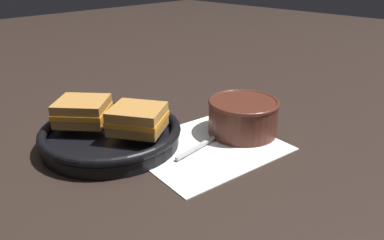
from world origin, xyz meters
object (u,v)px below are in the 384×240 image
object	(u,v)px
skillet	(111,135)
sandwich_near_left	(138,119)
spoon	(214,137)
soup_bowl	(243,115)
sandwich_near_right	(83,111)

from	to	relation	value
skillet	sandwich_near_left	xyz separation A→B (m)	(0.03, -0.05, 0.04)
skillet	sandwich_near_left	size ratio (longest dim) A/B	2.12
sandwich_near_left	spoon	bearing A→B (deg)	-31.60
spoon	soup_bowl	bearing A→B (deg)	-19.48
soup_bowl	sandwich_near_left	bearing A→B (deg)	153.63
spoon	sandwich_near_right	distance (m)	0.27
soup_bowl	skillet	bearing A→B (deg)	145.71
soup_bowl	sandwich_near_right	bearing A→B (deg)	140.32
skillet	spoon	bearing A→B (deg)	-40.80
sandwich_near_right	soup_bowl	bearing A→B (deg)	-39.68
soup_bowl	skillet	world-z (taller)	soup_bowl
spoon	skillet	bearing A→B (deg)	134.72
spoon	sandwich_near_right	world-z (taller)	sandwich_near_right
spoon	sandwich_near_left	world-z (taller)	sandwich_near_left
spoon	skillet	distance (m)	0.21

